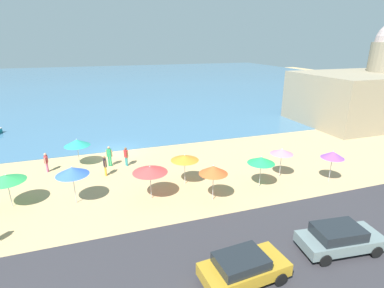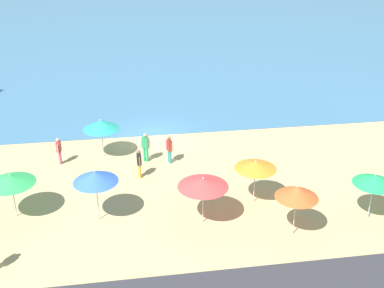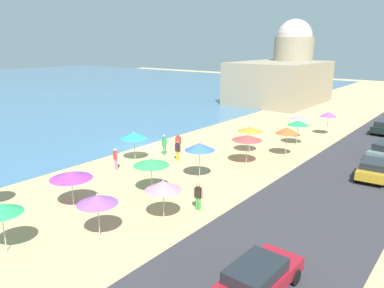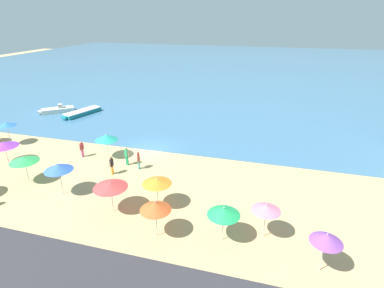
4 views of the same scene
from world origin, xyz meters
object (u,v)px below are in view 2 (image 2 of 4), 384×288
Objects in this scene: beach_umbrella_0 at (375,179)px; beach_umbrella_7 at (101,125)px; beach_umbrella_10 at (10,180)px; beach_umbrella_8 at (203,183)px; bather_0 at (145,146)px; bather_4 at (169,148)px; bather_1 at (59,149)px; bather_2 at (139,162)px; beach_umbrella_4 at (297,192)px; beach_umbrella_13 at (95,177)px; beach_umbrella_3 at (256,165)px.

beach_umbrella_0 is 15.48m from beach_umbrella_7.
beach_umbrella_0 reaches higher than beach_umbrella_10.
beach_umbrella_10 is (-4.12, -5.91, -0.06)m from beach_umbrella_7.
bather_0 is (-2.29, 6.76, -1.14)m from beach_umbrella_8.
beach_umbrella_8 is 6.53m from bather_4.
bather_2 is (4.58, -2.34, 0.01)m from bather_1.
beach_umbrella_4 is at bearing -169.97° from beach_umbrella_0.
beach_umbrella_8 is 1.46× the size of bather_1.
beach_umbrella_13 is 1.59× the size of bather_2.
bather_4 is at bearing 39.05° from bather_2.
beach_umbrella_4 reaches higher than bather_4.
bather_0 is 1.08× the size of bather_2.
bather_1 is 0.98× the size of bather_4.
bather_2 is (2.06, -2.90, -1.17)m from beach_umbrella_7.
beach_umbrella_3 is 1.31× the size of bather_0.
beach_umbrella_3 is 0.97× the size of beach_umbrella_7.
beach_umbrella_7 is (-7.71, 6.37, -0.02)m from beach_umbrella_3.
beach_umbrella_0 is 8.10m from beach_umbrella_8.
beach_umbrella_0 and beach_umbrella_8 have the same top height.
beach_umbrella_7 is at bearing 160.37° from bather_4.
beach_umbrella_10 is 1.39× the size of bather_2.
beach_umbrella_3 is 0.92× the size of beach_umbrella_4.
beach_umbrella_0 is at bearing -9.01° from beach_umbrella_10.
beach_umbrella_13 is (-4.93, 0.99, 0.18)m from beach_umbrella_8.
bather_4 is at bearing -19.63° from beach_umbrella_7.
beach_umbrella_8 is at bearing -71.29° from bather_0.
bather_0 is at bearing 75.94° from bather_2.
beach_umbrella_3 is at bearing -2.26° from beach_umbrella_10.
bather_0 is 5.07m from bather_1.
beach_umbrella_0 is 17.41m from bather_1.
beach_umbrella_13 is at bearing -119.29° from bather_2.
bather_1 is 0.99× the size of bather_2.
bather_0 is at bearing 65.37° from beach_umbrella_13.
beach_umbrella_3 is at bearing -46.10° from bather_0.
beach_umbrella_13 is at bearing -68.76° from bather_1.
beach_umbrella_0 is 1.43× the size of bather_4.
beach_umbrella_3 is 0.89× the size of beach_umbrella_13.
bather_2 is (-2.77, 4.85, -1.22)m from beach_umbrella_8.
beach_umbrella_8 is (-8.05, 0.85, 0.03)m from beach_umbrella_0.
beach_umbrella_4 reaches higher than beach_umbrella_8.
beach_umbrella_0 is 1.34× the size of bather_0.
beach_umbrella_0 is at bearing -23.35° from beach_umbrella_3.
bather_0 is at bearing 143.65° from beach_umbrella_0.
beach_umbrella_8 reaches higher than bather_4.
beach_umbrella_8 is at bearing -81.82° from bather_4.
beach_umbrella_8 is 0.91× the size of beach_umbrella_13.
bather_4 is (3.91, -1.39, -1.16)m from beach_umbrella_7.
bather_4 is at bearing 127.36° from beach_umbrella_3.
beach_umbrella_4 is (-4.08, -0.72, 0.11)m from beach_umbrella_0.
beach_umbrella_0 reaches higher than bather_4.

